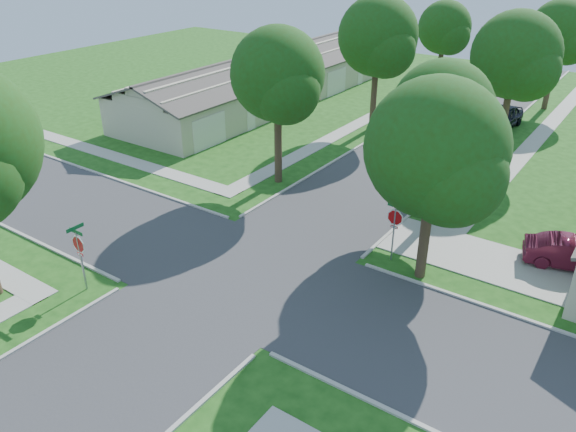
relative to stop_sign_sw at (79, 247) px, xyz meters
The scene contains 19 objects.
ground 6.95m from the stop_sign_sw, 45.00° to the left, with size 100.00×100.00×0.00m, color #1B4914.
road_ns 6.95m from the stop_sign_sw, 45.00° to the left, with size 7.00×100.00×0.02m, color #333335.
sidewalk_ne 32.61m from the stop_sign_sw, 70.62° to the left, with size 1.20×40.00×0.04m, color #9E9B91.
sidewalk_nw 30.80m from the stop_sign_sw, 92.61° to the left, with size 1.20×40.00×0.04m, color #9E9B91.
driveway 17.38m from the stop_sign_sw, 43.12° to the left, with size 8.80×3.60×0.05m, color #9E9B91.
stop_sign_sw is the anchor object (origin of this frame).
stop_sign_ne 13.29m from the stop_sign_sw, 45.00° to the left, with size 1.05×0.80×2.98m.
tree_e_near 17.04m from the stop_sign_sw, 55.41° to the left, with size 4.97×4.80×8.28m.
tree_e_mid 27.71m from the stop_sign_sw, 69.80° to the left, with size 5.59×5.40×9.21m.
tree_e_far 40.04m from the stop_sign_sw, 76.27° to the left, with size 5.17×5.00×8.72m.
tree_w_near 14.30m from the stop_sign_sw, 89.77° to the left, with size 5.38×5.20×8.97m.
tree_w_mid 26.09m from the stop_sign_sw, 89.87° to the left, with size 5.80×5.60×9.56m.
tree_w_far 38.86m from the stop_sign_sw, 89.93° to the left, with size 4.76×4.60×8.04m.
tree_ne_corner 14.64m from the stop_sign_sw, 38.84° to the left, with size 5.80×5.60×8.66m.
house_nw_near 22.71m from the stop_sign_sw, 119.83° to the left, with size 8.42×13.60×4.23m.
house_nw_far 38.40m from the stop_sign_sw, 107.10° to the left, with size 8.42×13.60×4.23m.
car_driveway 21.07m from the stop_sign_sw, 39.60° to the left, with size 1.43×4.11×1.35m, color #571125.
car_curb_east 32.48m from the stop_sign_sw, 75.91° to the left, with size 1.95×4.85×1.65m, color black.
car_curb_west 48.71m from the stop_sign_sw, 85.88° to the left, with size 2.04×5.01×1.45m, color black.
Camera 1 is at (13.30, -15.86, 13.38)m, focal length 35.00 mm.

